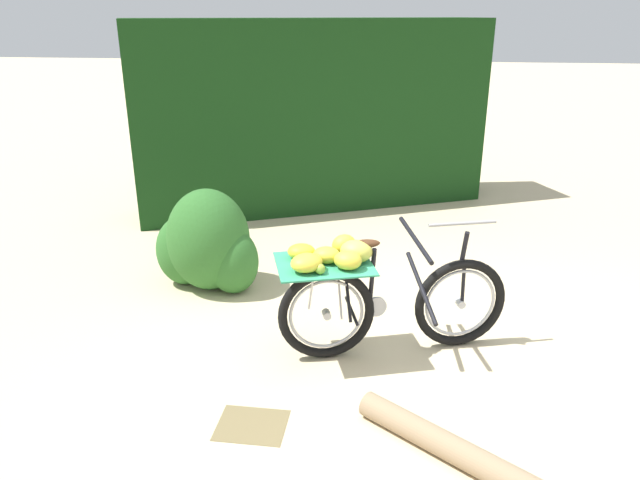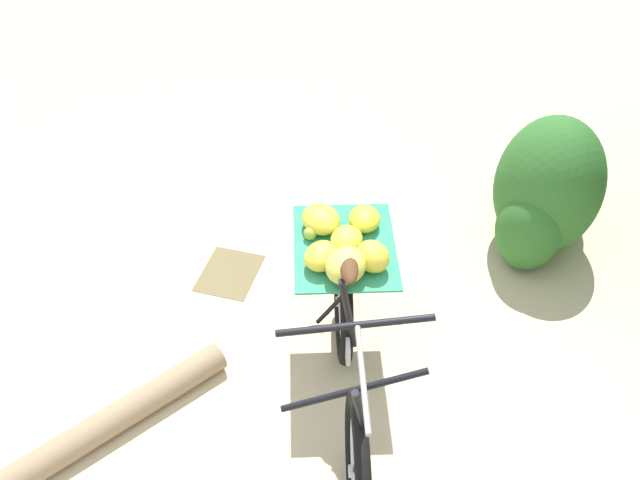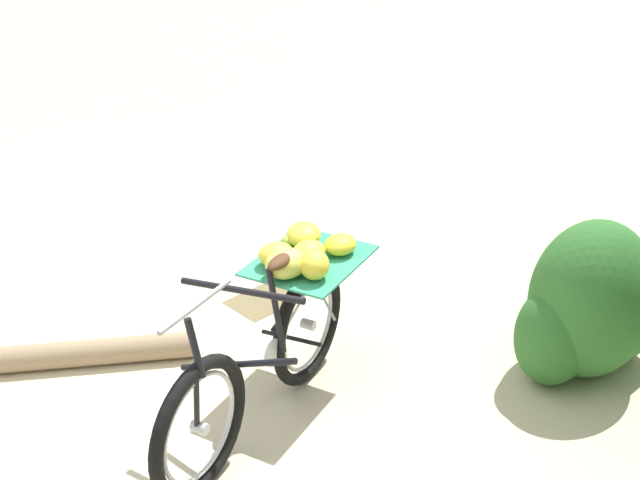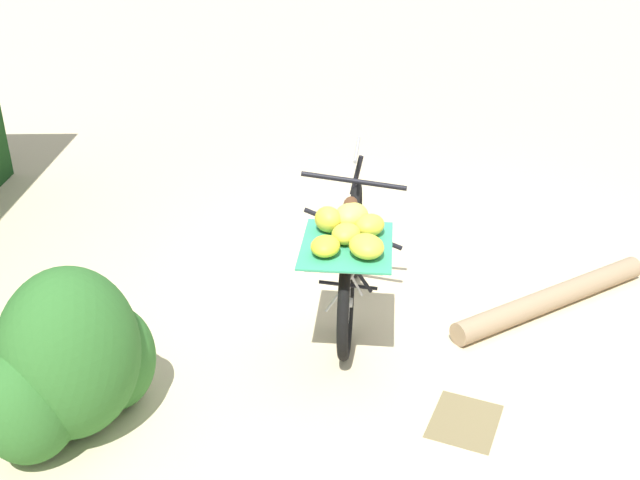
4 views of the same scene
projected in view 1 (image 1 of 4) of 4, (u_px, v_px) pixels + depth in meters
ground_plane at (431, 365)px, 4.42m from camera, size 60.00×60.00×0.00m
foliage_hedge at (313, 116)px, 7.70m from camera, size 4.55×2.72×2.40m
bicycle at (376, 292)px, 4.40m from camera, size 1.78×0.93×1.03m
fallen_log at (491, 469)px, 3.30m from camera, size 1.54×1.14×0.16m
shrub_cluster at (207, 245)px, 5.52m from camera, size 1.02×0.70×0.97m
leaf_litter_patch at (252, 425)px, 3.77m from camera, size 0.44×0.36×0.01m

